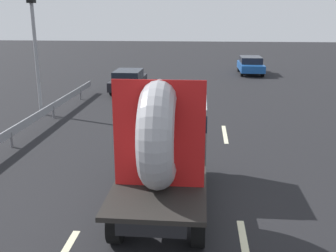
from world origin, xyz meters
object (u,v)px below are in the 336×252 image
object	(u,v)px
flatbed_truck	(166,138)
oncoming_car	(251,65)
traffic_light	(34,31)
distant_sedan	(128,80)

from	to	relation	value
flatbed_truck	oncoming_car	world-z (taller)	flatbed_truck
flatbed_truck	traffic_light	bearing A→B (deg)	129.23
distant_sedan	oncoming_car	size ratio (longest dim) A/B	0.98
distant_sedan	flatbed_truck	bearing A→B (deg)	-75.68
distant_sedan	traffic_light	distance (m)	7.44
flatbed_truck	oncoming_car	size ratio (longest dim) A/B	1.25
distant_sedan	traffic_light	bearing A→B (deg)	-117.21
flatbed_truck	oncoming_car	xyz separation A→B (m)	(4.65, 22.30, -0.92)
distant_sedan	traffic_light	xyz separation A→B (m)	(-3.08, -5.98, 3.17)
distant_sedan	oncoming_car	bearing A→B (deg)	44.44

